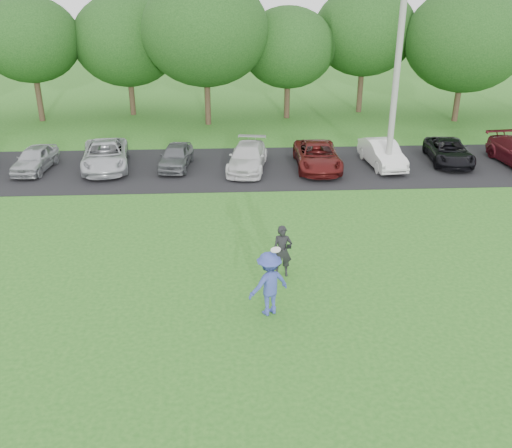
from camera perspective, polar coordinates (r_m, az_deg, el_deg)
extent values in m
plane|color=#26641C|center=(15.89, 0.67, -9.49)|extent=(100.00, 100.00, 0.00)
cube|color=black|center=(27.64, -1.04, 5.65)|extent=(32.00, 6.50, 0.03)
cylinder|color=gray|center=(26.57, 14.02, 15.59)|extent=(0.28, 0.28, 10.28)
imported|color=#3846A0|center=(15.67, 1.30, -5.97)|extent=(1.39, 1.18, 1.87)
cylinder|color=white|center=(15.17, 1.98, -2.60)|extent=(0.27, 0.27, 0.09)
imported|color=black|center=(17.64, 2.65, -2.73)|extent=(0.63, 0.44, 1.66)
cube|color=black|center=(17.39, 3.32, -2.27)|extent=(0.15, 0.11, 0.10)
imported|color=#A4A7AB|center=(28.99, -21.24, 6.11)|extent=(1.70, 3.49, 1.15)
imported|color=#B9BCC1|center=(28.33, -14.85, 6.67)|extent=(2.72, 4.78, 1.26)
imported|color=#54575B|center=(27.74, -8.00, 6.75)|extent=(1.69, 3.45, 1.13)
imported|color=silver|center=(27.22, -0.85, 6.70)|extent=(2.28, 4.28, 1.18)
imported|color=#521212|center=(27.52, 6.16, 6.79)|extent=(2.10, 4.39, 1.21)
imported|color=silver|center=(28.34, 12.51, 6.89)|extent=(1.69, 3.86, 1.23)
imported|color=black|center=(29.81, 18.74, 6.91)|extent=(2.28, 4.18, 1.11)
cylinder|color=#38281C|center=(38.73, -20.85, 11.57)|extent=(0.36, 0.36, 2.70)
ellipsoid|color=#214C19|center=(38.20, -21.67, 16.78)|extent=(5.94, 5.94, 5.05)
cylinder|color=#38281C|center=(38.85, -12.29, 12.23)|extent=(0.36, 0.36, 2.20)
ellipsoid|color=#214C19|center=(38.30, -12.79, 17.51)|extent=(6.68, 6.68, 5.68)
cylinder|color=#38281C|center=(35.59, -4.85, 12.03)|extent=(0.36, 0.36, 2.70)
ellipsoid|color=#214C19|center=(34.96, -5.10, 18.67)|extent=(7.42, 7.42, 6.31)
cylinder|color=#38281C|center=(37.20, 3.11, 12.22)|extent=(0.36, 0.36, 2.20)
ellipsoid|color=#214C19|center=(36.66, 3.23, 17.21)|extent=(5.76, 5.76, 4.90)
cylinder|color=#38281C|center=(39.33, 10.36, 12.90)|extent=(0.36, 0.36, 2.70)
ellipsoid|color=#214C19|center=(38.79, 10.80, 18.39)|extent=(6.50, 6.50, 5.53)
cylinder|color=#38281C|center=(38.42, 19.43, 11.30)|extent=(0.36, 0.36, 2.20)
ellipsoid|color=#214C19|center=(37.84, 20.26, 16.91)|extent=(7.24, 7.24, 6.15)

